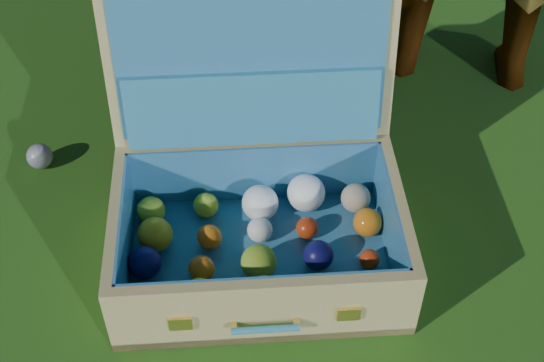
% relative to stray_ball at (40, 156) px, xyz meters
% --- Properties ---
extents(ground, '(60.00, 60.00, 0.00)m').
position_rel_stray_ball_xyz_m(ground, '(0.44, -0.03, -0.03)').
color(ground, '#215114').
rests_on(ground, ground).
extents(stray_ball, '(0.06, 0.06, 0.06)m').
position_rel_stray_ball_xyz_m(stray_ball, '(0.00, 0.00, 0.00)').
color(stray_ball, '#3C689C').
rests_on(stray_ball, ground).
extents(suitcase, '(0.72, 0.67, 0.55)m').
position_rel_stray_ball_xyz_m(suitcase, '(0.55, -0.03, 0.12)').
color(suitcase, tan).
rests_on(suitcase, ground).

